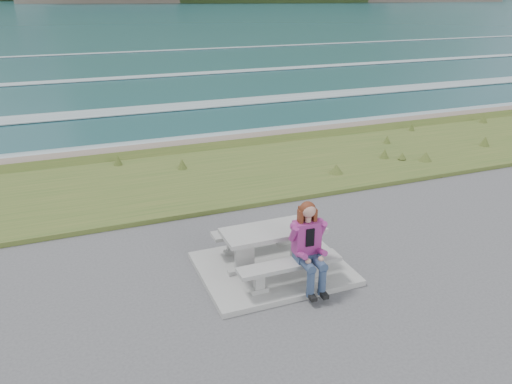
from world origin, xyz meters
TOP-DOWN VIEW (x-y plane):
  - concrete_slab at (0.00, 0.00)m, footprint 2.60×2.10m
  - picnic_table at (0.00, 0.00)m, footprint 1.80×0.75m
  - bench_landward at (0.00, -0.70)m, footprint 1.80×0.35m
  - bench_seaward at (0.00, 0.70)m, footprint 1.80×0.35m
  - grass_verge at (0.00, 5.00)m, footprint 160.00×4.50m
  - shore_drop at (0.00, 7.90)m, footprint 160.00×0.80m
  - ocean at (0.00, 25.09)m, footprint 1600.00×1600.00m
  - seated_woman at (0.30, -0.84)m, footprint 0.45×0.77m

SIDE VIEW (x-z plane):
  - ocean at x=0.00m, z-range -1.79..-1.70m
  - grass_verge at x=0.00m, z-range -0.11..0.11m
  - shore_drop at x=0.00m, z-range -1.10..1.10m
  - concrete_slab at x=0.00m, z-range 0.00..0.10m
  - bench_landward at x=0.00m, z-range 0.22..0.67m
  - bench_seaward at x=0.00m, z-range 0.22..0.67m
  - seated_woman at x=0.30m, z-range -0.10..1.39m
  - picnic_table at x=0.00m, z-range 0.31..1.06m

